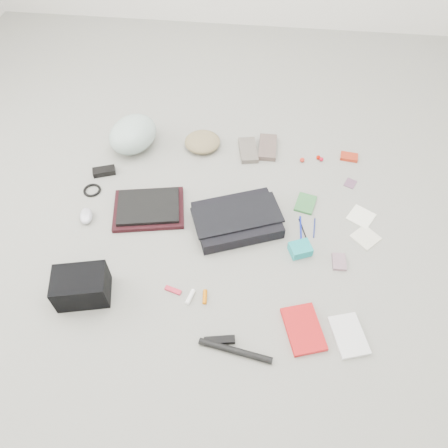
# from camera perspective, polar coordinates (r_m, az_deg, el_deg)

# --- Properties ---
(ground_plane) EXTENTS (4.00, 4.00, 0.00)m
(ground_plane) POSITION_cam_1_polar(r_m,az_deg,el_deg) (2.18, -0.00, -0.80)
(ground_plane) COLOR gray
(messenger_bag) EXTENTS (0.48, 0.41, 0.07)m
(messenger_bag) POSITION_cam_1_polar(r_m,az_deg,el_deg) (2.18, 1.68, 0.53)
(messenger_bag) COLOR black
(messenger_bag) RESTS_ON ground_plane
(bag_flap) EXTENTS (0.47, 0.34, 0.01)m
(bag_flap) POSITION_cam_1_polar(r_m,az_deg,el_deg) (2.15, 1.71, 1.18)
(bag_flap) COLOR black
(bag_flap) RESTS_ON messenger_bag
(laptop_sleeve) EXTENTS (0.40, 0.33, 0.02)m
(laptop_sleeve) POSITION_cam_1_polar(r_m,az_deg,el_deg) (2.28, -9.78, 1.92)
(laptop_sleeve) COLOR black
(laptop_sleeve) RESTS_ON ground_plane
(laptop) EXTENTS (0.35, 0.28, 0.02)m
(laptop) POSITION_cam_1_polar(r_m,az_deg,el_deg) (2.27, -9.86, 2.29)
(laptop) COLOR black
(laptop) RESTS_ON laptop_sleeve
(bike_helmet) EXTENTS (0.35, 0.38, 0.18)m
(bike_helmet) POSITION_cam_1_polar(r_m,az_deg,el_deg) (2.59, -11.80, 11.41)
(bike_helmet) COLOR #AEC9C1
(bike_helmet) RESTS_ON ground_plane
(beanie) EXTENTS (0.23, 0.22, 0.07)m
(beanie) POSITION_cam_1_polar(r_m,az_deg,el_deg) (2.57, -2.84, 10.66)
(beanie) COLOR #8E7C54
(beanie) RESTS_ON ground_plane
(mitten_left) EXTENTS (0.13, 0.21, 0.03)m
(mitten_left) POSITION_cam_1_polar(r_m,az_deg,el_deg) (2.55, 3.18, 9.60)
(mitten_left) COLOR #6D645A
(mitten_left) RESTS_ON ground_plane
(mitten_right) EXTENTS (0.10, 0.20, 0.03)m
(mitten_right) POSITION_cam_1_polar(r_m,az_deg,el_deg) (2.58, 5.71, 9.95)
(mitten_right) COLOR #68554E
(mitten_right) RESTS_ON ground_plane
(power_brick) EXTENTS (0.13, 0.09, 0.03)m
(power_brick) POSITION_cam_1_polar(r_m,az_deg,el_deg) (2.51, -15.39, 6.66)
(power_brick) COLOR black
(power_brick) RESTS_ON ground_plane
(cable_coil) EXTENTS (0.10, 0.10, 0.01)m
(cable_coil) POSITION_cam_1_polar(r_m,az_deg,el_deg) (2.45, -16.85, 4.25)
(cable_coil) COLOR black
(cable_coil) RESTS_ON ground_plane
(mouse) EXTENTS (0.09, 0.12, 0.04)m
(mouse) POSITION_cam_1_polar(r_m,az_deg,el_deg) (2.32, -17.57, 1.01)
(mouse) COLOR silver
(mouse) RESTS_ON ground_plane
(camera_bag) EXTENTS (0.26, 0.21, 0.15)m
(camera_bag) POSITION_cam_1_polar(r_m,az_deg,el_deg) (2.02, -18.12, -7.77)
(camera_bag) COLOR black
(camera_bag) RESTS_ON ground_plane
(multitool) EXTENTS (0.08, 0.04, 0.01)m
(multitool) POSITION_cam_1_polar(r_m,az_deg,el_deg) (2.00, -6.66, -8.58)
(multitool) COLOR red
(multitool) RESTS_ON ground_plane
(toiletry_tube_white) EXTENTS (0.04, 0.07, 0.02)m
(toiletry_tube_white) POSITION_cam_1_polar(r_m,az_deg,el_deg) (1.98, -4.43, -9.46)
(toiletry_tube_white) COLOR white
(toiletry_tube_white) RESTS_ON ground_plane
(toiletry_tube_orange) EXTENTS (0.02, 0.07, 0.02)m
(toiletry_tube_orange) POSITION_cam_1_polar(r_m,az_deg,el_deg) (1.97, -2.52, -9.48)
(toiletry_tube_orange) COLOR #D26602
(toiletry_tube_orange) RESTS_ON ground_plane
(u_lock) EXTENTS (0.13, 0.06, 0.03)m
(u_lock) POSITION_cam_1_polar(r_m,az_deg,el_deg) (1.88, -0.59, -14.98)
(u_lock) COLOR black
(u_lock) RESTS_ON ground_plane
(bike_pump) EXTENTS (0.31, 0.08, 0.03)m
(bike_pump) POSITION_cam_1_polar(r_m,az_deg,el_deg) (1.86, 1.49, -16.22)
(bike_pump) COLOR black
(bike_pump) RESTS_ON ground_plane
(book_red) EXTENTS (0.20, 0.25, 0.02)m
(book_red) POSITION_cam_1_polar(r_m,az_deg,el_deg) (1.93, 10.33, -13.35)
(book_red) COLOR red
(book_red) RESTS_ON ground_plane
(book_white) EXTENTS (0.17, 0.22, 0.02)m
(book_white) POSITION_cam_1_polar(r_m,az_deg,el_deg) (1.96, 15.96, -13.82)
(book_white) COLOR silver
(book_white) RESTS_ON ground_plane
(notepad) EXTENTS (0.12, 0.15, 0.01)m
(notepad) POSITION_cam_1_polar(r_m,az_deg,el_deg) (2.32, 10.59, 2.65)
(notepad) COLOR #337239
(notepad) RESTS_ON ground_plane
(pen_blue) EXTENTS (0.01, 0.16, 0.01)m
(pen_blue) POSITION_cam_1_polar(r_m,az_deg,el_deg) (2.21, 9.99, -0.61)
(pen_blue) COLOR #0E20A4
(pen_blue) RESTS_ON ground_plane
(pen_black) EXTENTS (0.04, 0.12, 0.01)m
(pen_black) POSITION_cam_1_polar(r_m,az_deg,el_deg) (2.22, 10.25, -0.63)
(pen_black) COLOR black
(pen_black) RESTS_ON ground_plane
(pen_navy) EXTENTS (0.02, 0.12, 0.01)m
(pen_navy) POSITION_cam_1_polar(r_m,az_deg,el_deg) (2.23, 11.71, -0.50)
(pen_navy) COLOR navy
(pen_navy) RESTS_ON ground_plane
(accordion_wallet) EXTENTS (0.12, 0.11, 0.05)m
(accordion_wallet) POSITION_cam_1_polar(r_m,az_deg,el_deg) (2.12, 9.93, -3.25)
(accordion_wallet) COLOR #18A4A8
(accordion_wallet) RESTS_ON ground_plane
(card_deck) EXTENTS (0.07, 0.09, 0.02)m
(card_deck) POSITION_cam_1_polar(r_m,az_deg,el_deg) (2.14, 14.80, -4.79)
(card_deck) COLOR gray
(card_deck) RESTS_ON ground_plane
(napkin_top) EXTENTS (0.16, 0.16, 0.01)m
(napkin_top) POSITION_cam_1_polar(r_m,az_deg,el_deg) (2.34, 17.47, 0.92)
(napkin_top) COLOR white
(napkin_top) RESTS_ON ground_plane
(napkin_bottom) EXTENTS (0.16, 0.16, 0.01)m
(napkin_bottom) POSITION_cam_1_polar(r_m,az_deg,el_deg) (2.26, 18.01, -1.66)
(napkin_bottom) COLOR silver
(napkin_bottom) RESTS_ON ground_plane
(lollipop_a) EXTENTS (0.03, 0.03, 0.03)m
(lollipop_a) POSITION_cam_1_polar(r_m,az_deg,el_deg) (2.53, 10.18, 8.25)
(lollipop_a) COLOR red
(lollipop_a) RESTS_ON ground_plane
(lollipop_b) EXTENTS (0.03, 0.03, 0.02)m
(lollipop_b) POSITION_cam_1_polar(r_m,az_deg,el_deg) (2.57, 12.21, 8.49)
(lollipop_b) COLOR #A90F00
(lollipop_b) RESTS_ON ground_plane
(lollipop_c) EXTENTS (0.03, 0.03, 0.02)m
(lollipop_c) POSITION_cam_1_polar(r_m,az_deg,el_deg) (2.56, 12.61, 8.26)
(lollipop_c) COLOR red
(lollipop_c) RESTS_ON ground_plane
(altoids_tin) EXTENTS (0.10, 0.07, 0.02)m
(altoids_tin) POSITION_cam_1_polar(r_m,az_deg,el_deg) (2.61, 16.02, 8.43)
(altoids_tin) COLOR #B93018
(altoids_tin) RESTS_ON ground_plane
(stamp_sheet) EXTENTS (0.08, 0.08, 0.00)m
(stamp_sheet) POSITION_cam_1_polar(r_m,az_deg,el_deg) (2.48, 16.17, 5.12)
(stamp_sheet) COLOR #7A506C
(stamp_sheet) RESTS_ON ground_plane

